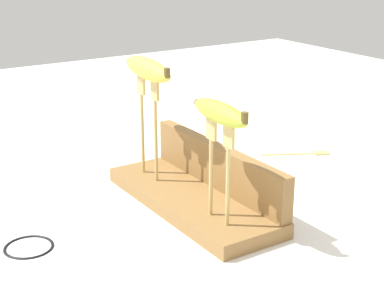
{
  "coord_description": "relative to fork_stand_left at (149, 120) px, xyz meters",
  "views": [
    {
      "loc": [
        0.91,
        -0.59,
        0.5
      ],
      "look_at": [
        0.0,
        0.0,
        0.13
      ],
      "focal_mm": 57.29,
      "sensor_mm": 36.0,
      "label": 1
    }
  ],
  "objects": [
    {
      "name": "banana_raised_right",
      "position": [
        0.24,
        0.0,
        0.07
      ],
      "size": [
        0.16,
        0.05,
        0.04
      ],
      "color": "#B2C138",
      "rests_on": "fork_stand_right"
    },
    {
      "name": "fork_fallen_near",
      "position": [
        0.02,
        0.42,
        -0.15
      ],
      "size": [
        0.09,
        0.15,
        0.01
      ],
      "color": "tan",
      "rests_on": "ground"
    },
    {
      "name": "banana_raised_left",
      "position": [
        -0.0,
        0.0,
        0.1
      ],
      "size": [
        0.2,
        0.06,
        0.04
      ],
      "color": "#DBD147",
      "rests_on": "fork_stand_left"
    },
    {
      "name": "fork_stand_left",
      "position": [
        0.0,
        0.0,
        0.0
      ],
      "size": [
        0.08,
        0.01,
        0.2
      ],
      "color": "tan",
      "rests_on": "wooden_board"
    },
    {
      "name": "board_backstop",
      "position": [
        0.12,
        0.09,
        -0.08
      ],
      "size": [
        0.41,
        0.03,
        0.09
      ],
      "primitive_type": "cube",
      "color": "olive",
      "rests_on": "wooden_board"
    },
    {
      "name": "wire_coil",
      "position": [
        0.11,
        -0.3,
        -0.15
      ],
      "size": [
        0.08,
        0.08,
        0.01
      ],
      "primitive_type": "torus",
      "color": "black",
      "rests_on": "ground"
    },
    {
      "name": "ground_plane",
      "position": [
        0.12,
        0.02,
        -0.15
      ],
      "size": [
        3.0,
        3.0,
        0.0
      ],
      "primitive_type": "plane",
      "color": "silver"
    },
    {
      "name": "wooden_board",
      "position": [
        0.12,
        0.02,
        -0.14
      ],
      "size": [
        0.42,
        0.15,
        0.03
      ],
      "primitive_type": "cube",
      "color": "olive",
      "rests_on": "ground"
    },
    {
      "name": "fork_stand_right",
      "position": [
        0.24,
        -0.0,
        -0.02
      ],
      "size": [
        0.08,
        0.01,
        0.18
      ],
      "color": "tan",
      "rests_on": "wooden_board"
    }
  ]
}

